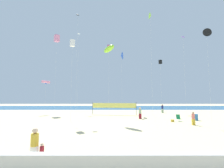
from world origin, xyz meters
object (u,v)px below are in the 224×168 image
object	(u,v)px
toddler_figure	(41,152)
beachgoer_coral_shirt	(193,118)
beach_handbag	(172,121)
kite_white_diamond	(78,35)
kite_blue_delta	(121,56)
kite_violet_diamond	(183,39)
kite_black_diamond	(77,19)
beachgoer_sage_shirt	(140,113)
folding_beach_chair	(178,118)
kite_pink_box	(56,38)
beachgoer_navy_shirt	(162,108)
kite_white_box	(72,43)
kite_lime_inflatable	(108,49)
kite_lime_delta	(150,16)
volleyball_net	(113,106)
kite_pink_tube	(45,82)
kite_black_delta	(206,33)
kite_black_box	(160,62)
mother_figure	(34,143)
trash_barrel	(195,117)

from	to	relation	value
toddler_figure	beachgoer_coral_shirt	size ratio (longest dim) A/B	0.61
beach_handbag	kite_white_diamond	distance (m)	30.79
kite_blue_delta	kite_violet_diamond	bearing A→B (deg)	-32.51
kite_black_diamond	kite_blue_delta	distance (m)	11.14
beachgoer_sage_shirt	folding_beach_chair	size ratio (longest dim) A/B	1.95
folding_beach_chair	kite_pink_box	bearing A→B (deg)	105.30
beachgoer_navy_shirt	kite_black_diamond	world-z (taller)	kite_black_diamond
kite_white_box	kite_black_diamond	size ratio (longest dim) A/B	0.64
beachgoer_coral_shirt	kite_lime_inflatable	bearing A→B (deg)	-165.86
kite_lime_delta	kite_blue_delta	size ratio (longest dim) A/B	1.39
folding_beach_chair	kite_lime_delta	distance (m)	17.54
kite_white_diamond	volleyball_net	bearing A→B (deg)	-45.82
beachgoer_navy_shirt	kite_pink_box	xyz separation A→B (m)	(-23.92, 2.36, 16.33)
toddler_figure	kite_violet_diamond	world-z (taller)	kite_violet_diamond
folding_beach_chair	kite_pink_tube	size ratio (longest dim) A/B	0.13
kite_white_diamond	kite_black_diamond	bearing A→B (deg)	-78.12
kite_black_delta	beachgoer_sage_shirt	bearing A→B (deg)	163.28
kite_white_box	kite_violet_diamond	distance (m)	18.33
kite_black_delta	kite_black_box	bearing A→B (deg)	101.27
beachgoer_sage_shirt	beachgoer_navy_shirt	bearing A→B (deg)	-90.81
toddler_figure	kite_black_delta	xyz separation A→B (m)	(16.87, 12.74, 11.79)
kite_lime_delta	kite_black_box	bearing A→B (deg)	62.89
kite_pink_box	beachgoer_navy_shirt	bearing A→B (deg)	-5.65
beachgoer_coral_shirt	kite_white_diamond	xyz separation A→B (m)	(-18.20, 19.76, 18.47)
kite_white_box	kite_pink_box	bearing A→B (deg)	118.20
kite_white_box	kite_blue_delta	xyz separation A→B (m)	(7.63, 10.61, 1.25)
kite_pink_tube	kite_lime_inflatable	xyz separation A→B (m)	(13.13, -8.94, 4.01)
toddler_figure	beachgoer_coral_shirt	bearing A→B (deg)	39.82
beachgoer_navy_shirt	kite_violet_diamond	bearing A→B (deg)	-144.82
kite_pink_tube	kite_pink_box	bearing A→B (deg)	84.02
kite_white_box	kite_white_diamond	xyz separation A→B (m)	(-3.05, 17.19, 8.48)
beachgoer_sage_shirt	kite_lime_delta	distance (m)	16.68
kite_white_diamond	kite_black_box	xyz separation A→B (m)	(19.48, -4.61, -8.13)
folding_beach_chair	volleyball_net	bearing A→B (deg)	96.02
mother_figure	kite_pink_box	size ratio (longest dim) A/B	0.09
folding_beach_chair	kite_lime_inflatable	xyz separation A→B (m)	(-9.55, 0.94, 9.96)
kite_white_diamond	kite_lime_inflatable	world-z (taller)	kite_white_diamond
beachgoer_sage_shirt	beachgoer_coral_shirt	size ratio (longest dim) A/B	1.13
trash_barrel	kite_white_diamond	xyz separation A→B (m)	(-20.47, 16.10, 18.86)
beachgoer_sage_shirt	kite_violet_diamond	bearing A→B (deg)	-134.68
kite_black_diamond	kite_blue_delta	size ratio (longest dim) A/B	1.37
kite_white_diamond	kite_lime_delta	size ratio (longest dim) A/B	1.11
kite_lime_delta	kite_lime_inflatable	distance (m)	10.44
beachgoer_coral_shirt	kite_white_box	size ratio (longest dim) A/B	0.14
kite_lime_delta	kite_violet_diamond	bearing A→B (deg)	-2.51
beach_handbag	kite_white_box	size ratio (longest dim) A/B	0.03
kite_black_delta	trash_barrel	bearing A→B (deg)	143.37
beachgoer_navy_shirt	trash_barrel	world-z (taller)	beachgoer_navy_shirt
kite_black_diamond	kite_lime_inflatable	size ratio (longest dim) A/B	1.60
kite_pink_tube	kite_white_diamond	bearing A→B (deg)	54.68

